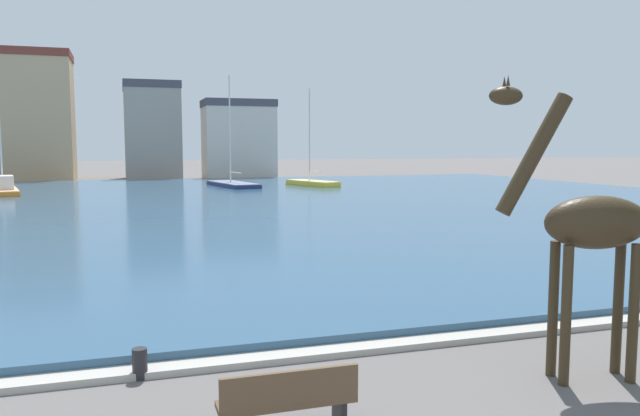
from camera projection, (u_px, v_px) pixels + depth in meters
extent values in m
cube|color=#2D5170|center=(162.00, 206.00, 36.82)|extent=(76.07, 54.57, 0.27)
cube|color=#ADA89E|center=(258.00, 359.00, 10.72)|extent=(76.07, 0.50, 0.12)
cylinder|color=#382B19|center=(566.00, 316.00, 9.62)|extent=(0.16, 0.16, 2.22)
cylinder|color=#382B19|center=(553.00, 309.00, 10.03)|extent=(0.16, 0.16, 2.22)
cylinder|color=#382B19|center=(634.00, 314.00, 9.74)|extent=(0.16, 0.16, 2.22)
cylinder|color=#382B19|center=(618.00, 307.00, 10.15)|extent=(0.16, 0.16, 2.22)
ellipsoid|color=#382B19|center=(597.00, 222.00, 9.74)|extent=(1.81, 0.97, 0.85)
cylinder|color=#382B19|center=(534.00, 155.00, 9.51)|extent=(1.19, 0.47, 1.90)
ellipsoid|color=#382B19|center=(506.00, 96.00, 9.37)|extent=(0.57, 0.38, 0.28)
cone|color=#382B19|center=(508.00, 80.00, 9.28)|extent=(0.06, 0.06, 0.16)
cone|color=#382B19|center=(504.00, 81.00, 9.42)|extent=(0.06, 0.06, 0.16)
cube|color=navy|center=(233.00, 186.00, 51.90)|extent=(3.53, 7.44, 0.56)
ellipsoid|color=navy|center=(219.00, 184.00, 54.87)|extent=(2.44, 2.84, 0.53)
cube|color=slate|center=(233.00, 183.00, 51.87)|extent=(3.46, 7.29, 0.06)
cylinder|color=silver|center=(230.00, 129.00, 51.89)|extent=(0.12, 0.12, 8.94)
cylinder|color=silver|center=(236.00, 173.00, 51.16)|extent=(0.55, 2.47, 0.08)
cube|color=orange|center=(3.00, 194.00, 44.01)|extent=(3.03, 6.44, 0.57)
ellipsoid|color=orange|center=(2.00, 191.00, 46.57)|extent=(2.06, 2.45, 0.55)
cube|color=#E2A56E|center=(3.00, 189.00, 43.97)|extent=(2.97, 6.31, 0.06)
cube|color=silver|center=(3.00, 182.00, 43.52)|extent=(1.70, 2.38, 0.96)
cylinder|color=silver|center=(0.00, 140.00, 44.03)|extent=(0.12, 0.12, 6.96)
cylinder|color=silver|center=(3.00, 177.00, 43.35)|extent=(0.51, 2.14, 0.08)
cube|color=gold|center=(313.00, 185.00, 52.79)|extent=(3.50, 5.79, 0.64)
ellipsoid|color=gold|center=(295.00, 184.00, 54.87)|extent=(2.13, 2.35, 0.61)
cube|color=#DFCD77|center=(312.00, 181.00, 52.75)|extent=(3.43, 5.67, 0.06)
cylinder|color=silver|center=(310.00, 135.00, 52.69)|extent=(0.12, 0.12, 7.82)
cylinder|color=silver|center=(316.00, 171.00, 52.23)|extent=(0.73, 1.85, 0.08)
cylinder|color=#232326|center=(140.00, 364.00, 9.96)|extent=(0.24, 0.24, 0.50)
cube|color=brown|center=(287.00, 401.00, 8.02)|extent=(1.80, 0.44, 0.08)
cube|color=brown|center=(291.00, 388.00, 7.81)|extent=(1.80, 0.06, 0.44)
cube|color=black|center=(339.00, 411.00, 8.26)|extent=(0.08, 0.40, 0.45)
cube|color=tan|center=(34.00, 120.00, 64.16)|extent=(7.71, 6.43, 12.50)
cube|color=brown|center=(30.00, 55.00, 63.48)|extent=(7.87, 6.56, 0.80)
cube|color=gray|center=(152.00, 135.00, 67.91)|extent=(5.81, 6.96, 9.68)
cube|color=#42424C|center=(151.00, 86.00, 67.38)|extent=(5.93, 7.10, 0.80)
cube|color=beige|center=(239.00, 143.00, 68.44)|extent=(7.55, 5.38, 7.82)
cube|color=#42424C|center=(238.00, 104.00, 68.00)|extent=(7.70, 5.49, 0.80)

